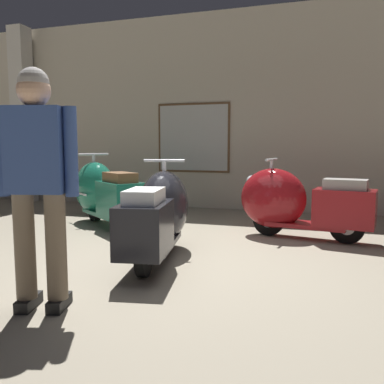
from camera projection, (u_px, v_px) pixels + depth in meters
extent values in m
plane|color=gray|center=(179.00, 262.00, 4.23)|extent=(60.00, 60.00, 0.00)
cube|color=#BCB29E|center=(245.00, 112.00, 7.68)|extent=(18.00, 0.20, 3.77)
cube|color=brown|center=(193.00, 138.00, 7.92)|extent=(1.47, 0.03, 1.36)
cube|color=#B2B2AD|center=(193.00, 138.00, 7.91)|extent=(1.39, 0.01, 1.28)
cube|color=beige|center=(23.00, 116.00, 8.78)|extent=(0.36, 0.36, 3.77)
cylinder|color=black|center=(94.00, 208.00, 6.58)|extent=(0.41, 0.35, 0.45)
cylinder|color=silver|center=(94.00, 208.00, 6.58)|extent=(0.23, 0.21, 0.20)
cylinder|color=black|center=(122.00, 217.00, 5.70)|extent=(0.41, 0.35, 0.45)
cylinder|color=silver|center=(122.00, 217.00, 5.70)|extent=(0.23, 0.21, 0.20)
cube|color=#196B51|center=(107.00, 213.00, 6.14)|extent=(1.09, 0.98, 0.06)
ellipsoid|color=#196B51|center=(95.00, 188.00, 6.50)|extent=(1.11, 1.04, 0.86)
cube|color=#196B51|center=(120.00, 199.00, 5.71)|extent=(0.88, 0.83, 0.50)
cube|color=brown|center=(120.00, 177.00, 5.68)|extent=(0.62, 0.58, 0.14)
sphere|color=silver|center=(88.00, 173.00, 6.73)|extent=(0.17, 0.17, 0.17)
cylinder|color=silver|center=(94.00, 164.00, 6.48)|extent=(0.05, 0.05, 0.32)
cylinder|color=silver|center=(93.00, 154.00, 6.46)|extent=(0.33, 0.41, 0.04)
cube|color=silver|center=(78.00, 193.00, 6.34)|extent=(0.60, 0.48, 0.03)
cylinder|color=black|center=(165.00, 231.00, 4.77)|extent=(0.16, 0.44, 0.43)
cylinder|color=silver|center=(165.00, 231.00, 4.77)|extent=(0.14, 0.21, 0.19)
cylinder|color=black|center=(144.00, 254.00, 3.75)|extent=(0.16, 0.44, 0.43)
cylinder|color=silver|center=(144.00, 254.00, 3.75)|extent=(0.14, 0.21, 0.19)
cube|color=black|center=(156.00, 243.00, 4.26)|extent=(0.57, 1.08, 0.05)
ellipsoid|color=black|center=(164.00, 206.00, 4.68)|extent=(0.71, 0.99, 0.82)
cube|color=black|center=(145.00, 228.00, 3.77)|extent=(0.56, 0.80, 0.48)
cube|color=silver|center=(144.00, 196.00, 3.74)|extent=(0.39, 0.57, 0.13)
sphere|color=silver|center=(169.00, 185.00, 4.96)|extent=(0.16, 0.16, 0.16)
cylinder|color=silver|center=(164.00, 174.00, 4.67)|extent=(0.05, 0.05, 0.30)
cylinder|color=silver|center=(164.00, 161.00, 4.65)|extent=(0.48, 0.12, 0.03)
cube|color=silver|center=(141.00, 210.00, 4.72)|extent=(0.14, 0.72, 0.03)
cylinder|color=black|center=(269.00, 220.00, 5.52)|extent=(0.44, 0.16, 0.43)
cylinder|color=silver|center=(269.00, 220.00, 5.52)|extent=(0.21, 0.14, 0.19)
cylinder|color=black|center=(347.00, 227.00, 5.04)|extent=(0.44, 0.16, 0.43)
cylinder|color=silver|center=(347.00, 227.00, 5.04)|extent=(0.21, 0.14, 0.19)
cube|color=maroon|center=(306.00, 225.00, 5.28)|extent=(1.07, 0.57, 0.05)
ellipsoid|color=maroon|center=(273.00, 198.00, 5.46)|extent=(0.99, 0.71, 0.81)
cube|color=maroon|center=(344.00, 208.00, 5.04)|extent=(0.80, 0.56, 0.47)
cube|color=gray|center=(345.00, 184.00, 5.00)|extent=(0.56, 0.39, 0.13)
sphere|color=silver|center=(252.00, 181.00, 5.58)|extent=(0.16, 0.16, 0.16)
cylinder|color=silver|center=(271.00, 171.00, 5.43)|extent=(0.05, 0.05, 0.30)
cylinder|color=silver|center=(272.00, 160.00, 5.42)|extent=(0.12, 0.47, 0.03)
cube|color=black|center=(59.00, 303.00, 3.03)|extent=(0.18, 0.30, 0.09)
cylinder|color=#72604C|center=(56.00, 241.00, 2.96)|extent=(0.15, 0.15, 0.88)
cube|color=black|center=(29.00, 302.00, 3.04)|extent=(0.18, 0.30, 0.09)
cylinder|color=#72604C|center=(25.00, 240.00, 2.97)|extent=(0.15, 0.15, 0.88)
cube|color=#334C8C|center=(36.00, 150.00, 2.89)|extent=(0.45, 0.31, 0.62)
cylinder|color=#334C8C|center=(71.00, 152.00, 2.88)|extent=(0.10, 0.10, 0.64)
cylinder|color=#334C8C|center=(2.00, 152.00, 2.90)|extent=(0.10, 0.10, 0.64)
sphere|color=tan|center=(34.00, 90.00, 2.84)|extent=(0.24, 0.24, 0.24)
sphere|color=gray|center=(33.00, 83.00, 2.83)|extent=(0.22, 0.22, 0.22)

